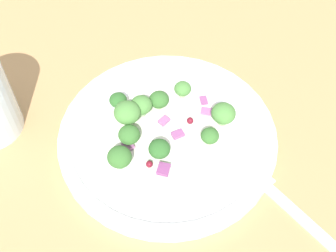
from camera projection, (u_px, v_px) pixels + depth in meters
ground_plane at (164, 134)px, 53.57cm from camera, size 180.00×180.00×2.00cm
plate at (168, 136)px, 51.19cm from camera, size 24.46×24.46×1.70cm
dressing_pool at (168, 133)px, 50.83cm from camera, size 14.19×14.19×0.20cm
broccoli_floret_0 at (129, 135)px, 48.80cm from camera, size 2.37×2.37×2.40cm
broccoli_floret_1 at (223, 114)px, 50.25cm from camera, size 2.72×2.72×2.75cm
broccoli_floret_2 at (183, 89)px, 52.77cm from camera, size 2.00×2.00×2.02cm
broccoli_floret_3 at (127, 113)px, 49.51cm from camera, size 2.93×2.93×2.97cm
broccoli_floret_4 at (118, 100)px, 51.47cm from camera, size 2.00×2.00×2.03cm
broccoli_floret_5 at (162, 99)px, 51.97cm from camera, size 2.28×2.28×2.30cm
broccoli_floret_6 at (141, 105)px, 50.82cm from camera, size 2.46×2.46×2.49cm
broccoli_floret_7 at (120, 157)px, 46.85cm from camera, size 2.57×2.57×2.61cm
broccoli_floret_8 at (210, 136)px, 49.03cm from camera, size 1.99×1.99×2.02cm
broccoli_floret_9 at (159, 149)px, 47.93cm from camera, size 2.33×2.33×2.36cm
cranberry_0 at (181, 85)px, 54.31cm from camera, size 0.81×0.81×0.81cm
cranberry_1 at (149, 164)px, 47.77cm from camera, size 0.74×0.74×0.74cm
cranberry_2 at (126, 111)px, 51.61cm from camera, size 0.90×0.90×0.90cm
cranberry_3 at (190, 121)px, 51.28cm from camera, size 0.76×0.76×0.76cm
onion_bit_0 at (207, 111)px, 52.17cm from camera, size 1.42×1.64×0.30cm
onion_bit_1 at (128, 146)px, 49.30cm from camera, size 1.38×1.37×0.36cm
onion_bit_2 at (164, 169)px, 47.44cm from camera, size 1.81×1.76×0.49cm
onion_bit_3 at (178, 135)px, 50.41cm from camera, size 1.14×1.47×0.51cm
onion_bit_4 at (162, 121)px, 51.41cm from camera, size 1.39×1.50×0.38cm
onion_bit_5 at (204, 101)px, 53.36cm from camera, size 1.26×0.91×0.35cm
fork at (301, 217)px, 45.99cm from camera, size 17.54×9.70×0.50cm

